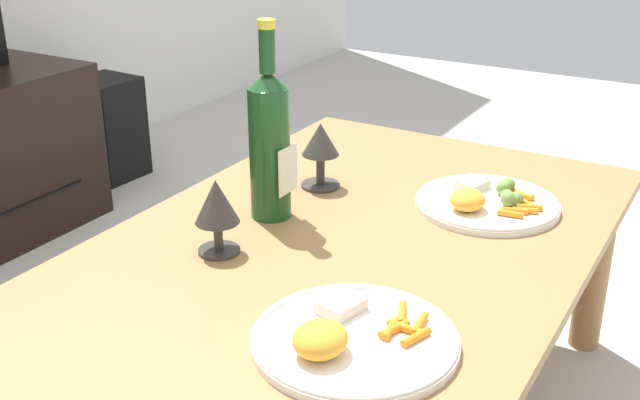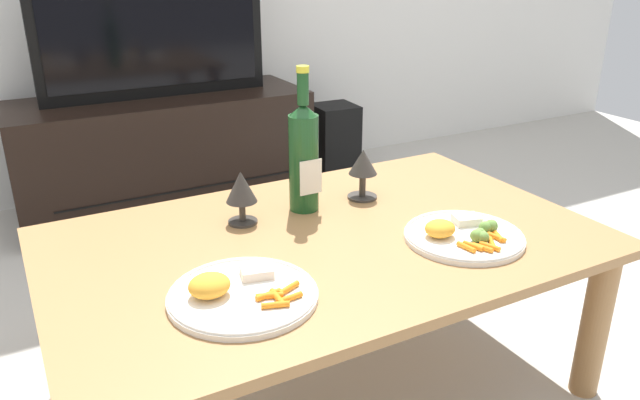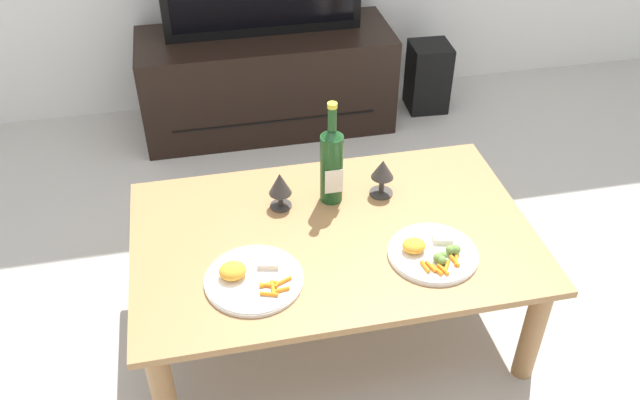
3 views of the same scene
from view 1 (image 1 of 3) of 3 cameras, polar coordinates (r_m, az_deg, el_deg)
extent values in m
cube|color=#9E7042|center=(1.43, 1.78, -3.54)|extent=(1.30, 0.82, 0.03)
cylinder|color=#9E7042|center=(1.93, 19.26, -4.68)|extent=(0.07, 0.07, 0.41)
cylinder|color=#9E7042|center=(2.13, 1.11, -0.60)|extent=(0.07, 0.07, 0.41)
cube|color=black|center=(2.97, -15.08, 5.05)|extent=(0.21, 0.21, 0.37)
cylinder|color=#19471E|center=(1.48, -3.66, 3.37)|extent=(0.08, 0.08, 0.25)
cone|color=#19471E|center=(1.44, -3.80, 8.64)|extent=(0.08, 0.08, 0.03)
cylinder|color=#19471E|center=(1.43, -3.86, 10.72)|extent=(0.03, 0.03, 0.08)
cylinder|color=yellow|center=(1.42, -3.91, 12.61)|extent=(0.03, 0.03, 0.02)
cube|color=silver|center=(1.47, -2.34, 2.18)|extent=(0.06, 0.00, 0.09)
cylinder|color=#38332D|center=(1.40, -7.31, -3.64)|extent=(0.07, 0.07, 0.01)
cylinder|color=#38332D|center=(1.38, -7.37, -2.57)|extent=(0.02, 0.02, 0.05)
cone|color=#38332D|center=(1.36, -7.51, -0.08)|extent=(0.08, 0.08, 0.08)
cylinder|color=#38332D|center=(1.67, 0.04, 1.10)|extent=(0.08, 0.08, 0.01)
cylinder|color=#38332D|center=(1.65, 0.04, 2.24)|extent=(0.02, 0.02, 0.07)
cone|color=#38332D|center=(1.63, 0.04, 4.43)|extent=(0.08, 0.08, 0.07)
cylinder|color=white|center=(1.13, 2.55, -10.14)|extent=(0.30, 0.30, 0.01)
torus|color=white|center=(1.13, 2.55, -9.81)|extent=(0.29, 0.29, 0.01)
ellipsoid|color=orange|center=(1.08, 0.02, -10.05)|extent=(0.08, 0.07, 0.05)
cube|color=beige|center=(1.18, 1.50, -7.62)|extent=(0.08, 0.07, 0.02)
cylinder|color=orange|center=(1.13, 6.97, -9.83)|extent=(0.05, 0.03, 0.01)
cylinder|color=orange|center=(1.16, 7.23, -8.90)|extent=(0.05, 0.02, 0.01)
cylinder|color=orange|center=(1.14, 6.17, -9.19)|extent=(0.01, 0.05, 0.01)
cylinder|color=orange|center=(1.14, 5.38, -9.29)|extent=(0.05, 0.03, 0.01)
cylinder|color=orange|center=(1.14, 5.17, -9.23)|extent=(0.05, 0.02, 0.01)
cylinder|color=orange|center=(1.18, 5.97, -8.16)|extent=(0.05, 0.03, 0.01)
cylinder|color=white|center=(1.60, 11.99, -0.33)|extent=(0.28, 0.28, 0.01)
torus|color=white|center=(1.59, 12.01, -0.06)|extent=(0.28, 0.28, 0.01)
ellipsoid|color=orange|center=(1.54, 10.64, 0.00)|extent=(0.07, 0.07, 0.04)
cube|color=beige|center=(1.65, 10.98, 1.12)|extent=(0.07, 0.07, 0.02)
cylinder|color=orange|center=(1.53, 13.62, -0.98)|extent=(0.02, 0.05, 0.01)
cylinder|color=orange|center=(1.55, 13.92, -0.77)|extent=(0.03, 0.05, 0.01)
cylinder|color=orange|center=(1.56, 14.65, -0.74)|extent=(0.03, 0.05, 0.01)
cylinder|color=orange|center=(1.59, 14.69, -0.22)|extent=(0.04, 0.05, 0.01)
cylinder|color=orange|center=(1.57, 14.95, -0.51)|extent=(0.03, 0.05, 0.01)
cylinder|color=orange|center=(1.63, 14.43, 0.38)|extent=(0.03, 0.05, 0.01)
cylinder|color=orange|center=(1.62, 14.43, 0.27)|extent=(0.02, 0.05, 0.01)
sphere|color=olive|center=(1.58, 13.50, 0.09)|extent=(0.03, 0.03, 0.03)
sphere|color=olive|center=(1.58, 14.00, 0.07)|extent=(0.03, 0.03, 0.03)
sphere|color=olive|center=(1.60, 13.36, 0.31)|extent=(0.03, 0.03, 0.03)
sphere|color=olive|center=(1.63, 13.14, 0.85)|extent=(0.03, 0.03, 0.03)
sphere|color=olive|center=(1.64, 13.41, 1.05)|extent=(0.03, 0.03, 0.03)
camera|label=2|loc=(0.73, 80.41, 4.52)|focal=34.32mm
camera|label=3|loc=(1.48, 98.62, 31.87)|focal=37.63mm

